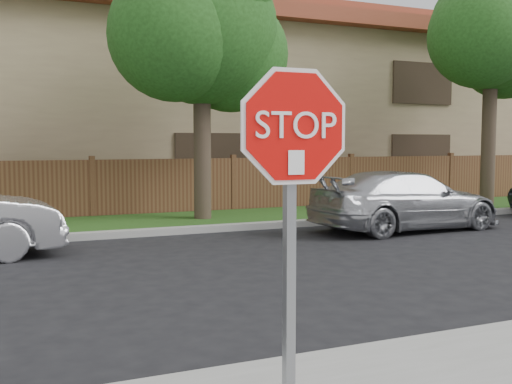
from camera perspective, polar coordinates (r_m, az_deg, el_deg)
name	(u,v)px	position (r m, az deg, el deg)	size (l,w,h in m)	color
ground	(276,368)	(5.70, 1.95, -16.38)	(90.00, 90.00, 0.00)	black
far_curb	(115,234)	(13.30, -13.27, -3.94)	(70.00, 0.30, 0.15)	gray
grass_strip	(103,225)	(14.91, -14.38, -3.09)	(70.00, 3.00, 0.12)	#1E4714
fence	(92,190)	(16.41, -15.31, 0.19)	(70.00, 0.12, 1.60)	#522F1D
apartment_building	(67,100)	(21.97, -17.54, 8.37)	(35.20, 9.20, 7.20)	#97805E
tree_mid	(204,28)	(15.41, -5.00, 15.27)	(4.80, 3.90, 7.35)	#382B21
tree_right	(496,29)	(20.57, 21.87, 14.24)	(4.80, 3.90, 8.20)	#382B21
stop_sign	(293,178)	(3.73, 3.53, 1.31)	(1.01, 0.13, 2.55)	gray
sedan_right	(406,201)	(14.45, 14.06, -0.80)	(1.95, 4.79, 1.39)	#B1B3B8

